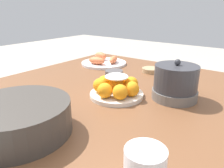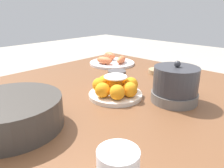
{
  "view_description": "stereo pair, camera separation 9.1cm",
  "coord_description": "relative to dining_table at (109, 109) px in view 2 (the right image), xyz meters",
  "views": [
    {
      "loc": [
        0.71,
        0.56,
        1.1
      ],
      "look_at": [
        0.02,
        0.04,
        0.79
      ],
      "focal_mm": 35.0,
      "sensor_mm": 36.0,
      "label": 1
    },
    {
      "loc": [
        0.65,
        0.63,
        1.1
      ],
      "look_at": [
        0.02,
        0.04,
        0.79
      ],
      "focal_mm": 35.0,
      "sensor_mm": 36.0,
      "label": 2
    }
  ],
  "objects": [
    {
      "name": "cup_near",
      "position": [
        -0.09,
        -0.03,
        0.12
      ],
      "size": [
        0.09,
        0.09,
        0.06
      ],
      "color": "#4C4747",
      "rests_on": "dining_table"
    },
    {
      "name": "dining_table",
      "position": [
        0.0,
        0.0,
        0.0
      ],
      "size": [
        1.21,
        1.09,
        0.75
      ],
      "color": "brown",
      "rests_on": "ground_plane"
    },
    {
      "name": "serving_bowl",
      "position": [
        0.43,
        0.01,
        0.14
      ],
      "size": [
        0.3,
        0.3,
        0.09
      ],
      "color": "#3D3833",
      "rests_on": "dining_table"
    },
    {
      "name": "sauce_bowl",
      "position": [
        -0.36,
        0.02,
        0.11
      ],
      "size": [
        0.1,
        0.1,
        0.02
      ],
      "color": "tan",
      "rests_on": "dining_table"
    },
    {
      "name": "seafood_platter",
      "position": [
        -0.34,
        -0.3,
        0.11
      ],
      "size": [
        0.28,
        0.28,
        0.06
      ],
      "color": "silver",
      "rests_on": "dining_table"
    },
    {
      "name": "cake_plate",
      "position": [
        0.04,
        0.08,
        0.13
      ],
      "size": [
        0.22,
        0.22,
        0.09
      ],
      "color": "silver",
      "rests_on": "dining_table"
    },
    {
      "name": "warming_pot",
      "position": [
        -0.08,
        0.27,
        0.16
      ],
      "size": [
        0.18,
        0.18,
        0.16
      ],
      "color": "#66605B",
      "rests_on": "dining_table"
    }
  ]
}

